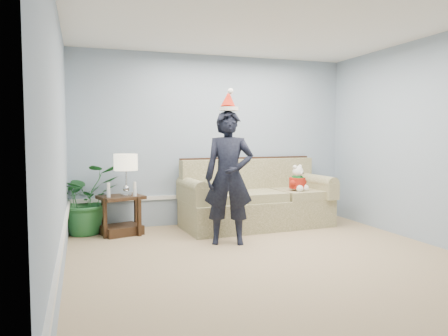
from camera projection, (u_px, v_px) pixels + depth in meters
room_shell at (282, 142)px, 4.68m from camera, size 4.54×5.04×2.74m
wainscot_trim at (156, 213)px, 5.50m from camera, size 4.49×4.99×0.06m
sofa at (255, 202)px, 6.84m from camera, size 2.34×1.13×1.07m
side_table at (121, 219)px, 6.26m from camera, size 0.70×0.64×0.56m
table_lamp at (126, 164)px, 6.18m from camera, size 0.34×0.34×0.60m
candle_pair at (122, 190)px, 6.12m from camera, size 0.41×0.05×0.20m
houseplant at (86, 199)px, 6.28m from camera, size 1.15×1.09×1.01m
man at (229, 177)px, 5.69m from camera, size 0.74×0.60×1.75m
santa_hat at (229, 101)px, 5.63m from camera, size 0.33×0.35×0.29m
teddy_bear at (298, 181)px, 6.78m from camera, size 0.33×0.33×0.41m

